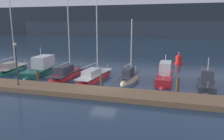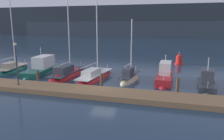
{
  "view_description": "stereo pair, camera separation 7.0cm",
  "coord_description": "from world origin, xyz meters",
  "px_view_note": "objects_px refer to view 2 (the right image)",
  "views": [
    {
      "loc": [
        6.37,
        -19.86,
        6.26
      ],
      "look_at": [
        0.0,
        3.26,
        1.2
      ],
      "focal_mm": 35.0,
      "sensor_mm": 36.0,
      "label": 1
    },
    {
      "loc": [
        6.43,
        -19.84,
        6.26
      ],
      "look_at": [
        0.0,
        3.26,
        1.2
      ],
      "focal_mm": 35.0,
      "sensor_mm": 36.0,
      "label": 2
    }
  ],
  "objects_px": {
    "sailboat_berth_5": "(130,79)",
    "motorboat_berth_7": "(207,84)",
    "channel_buoy": "(179,60)",
    "dock_lamppost": "(16,57)",
    "motorboat_berth_6": "(165,79)",
    "sailboat_berth_4": "(95,78)",
    "sailboat_berth_1": "(13,70)",
    "motorboat_berth_2": "(42,70)",
    "sailboat_berth_3": "(68,75)"
  },
  "relations": [
    {
      "from": "sailboat_berth_4",
      "to": "dock_lamppost",
      "type": "distance_m",
      "value": 8.78
    },
    {
      "from": "sailboat_berth_1",
      "to": "motorboat_berth_6",
      "type": "xyz_separation_m",
      "value": [
        20.05,
        -0.37,
        0.24
      ]
    },
    {
      "from": "channel_buoy",
      "to": "sailboat_berth_5",
      "type": "bearing_deg",
      "value": -114.52
    },
    {
      "from": "sailboat_berth_1",
      "to": "motorboat_berth_2",
      "type": "bearing_deg",
      "value": 1.6
    },
    {
      "from": "sailboat_berth_4",
      "to": "sailboat_berth_1",
      "type": "bearing_deg",
      "value": 174.64
    },
    {
      "from": "motorboat_berth_6",
      "to": "sailboat_berth_4",
      "type": "bearing_deg",
      "value": -174.37
    },
    {
      "from": "motorboat_berth_6",
      "to": "dock_lamppost",
      "type": "relative_size",
      "value": 1.44
    },
    {
      "from": "sailboat_berth_3",
      "to": "dock_lamppost",
      "type": "distance_m",
      "value": 7.16
    },
    {
      "from": "motorboat_berth_2",
      "to": "sailboat_berth_1",
      "type": "bearing_deg",
      "value": -178.4
    },
    {
      "from": "sailboat_berth_3",
      "to": "motorboat_berth_7",
      "type": "distance_m",
      "value": 15.68
    },
    {
      "from": "sailboat_berth_5",
      "to": "motorboat_berth_7",
      "type": "distance_m",
      "value": 8.02
    },
    {
      "from": "motorboat_berth_7",
      "to": "sailboat_berth_3",
      "type": "bearing_deg",
      "value": 177.52
    },
    {
      "from": "motorboat_berth_7",
      "to": "motorboat_berth_2",
      "type": "bearing_deg",
      "value": 175.34
    },
    {
      "from": "sailboat_berth_5",
      "to": "dock_lamppost",
      "type": "relative_size",
      "value": 1.86
    },
    {
      "from": "channel_buoy",
      "to": "dock_lamppost",
      "type": "height_order",
      "value": "dock_lamppost"
    },
    {
      "from": "sailboat_berth_5",
      "to": "motorboat_berth_6",
      "type": "bearing_deg",
      "value": 5.64
    },
    {
      "from": "sailboat_berth_1",
      "to": "sailboat_berth_5",
      "type": "distance_m",
      "value": 16.22
    },
    {
      "from": "sailboat_berth_1",
      "to": "dock_lamppost",
      "type": "relative_size",
      "value": 2.61
    },
    {
      "from": "motorboat_berth_2",
      "to": "sailboat_berth_5",
      "type": "xyz_separation_m",
      "value": [
        11.86,
        -0.87,
        -0.23
      ]
    },
    {
      "from": "sailboat_berth_3",
      "to": "dock_lamppost",
      "type": "height_order",
      "value": "sailboat_berth_3"
    },
    {
      "from": "motorboat_berth_7",
      "to": "channel_buoy",
      "type": "distance_m",
      "value": 13.18
    },
    {
      "from": "motorboat_berth_2",
      "to": "sailboat_berth_4",
      "type": "distance_m",
      "value": 7.94
    },
    {
      "from": "motorboat_berth_7",
      "to": "dock_lamppost",
      "type": "bearing_deg",
      "value": -163.13
    },
    {
      "from": "sailboat_berth_1",
      "to": "motorboat_berth_6",
      "type": "bearing_deg",
      "value": -1.05
    },
    {
      "from": "dock_lamppost",
      "to": "sailboat_berth_1",
      "type": "bearing_deg",
      "value": 132.33
    },
    {
      "from": "sailboat_berth_4",
      "to": "channel_buoy",
      "type": "bearing_deg",
      "value": 52.71
    },
    {
      "from": "sailboat_berth_5",
      "to": "channel_buoy",
      "type": "distance_m",
      "value": 13.42
    },
    {
      "from": "sailboat_berth_5",
      "to": "motorboat_berth_2",
      "type": "bearing_deg",
      "value": 175.81
    },
    {
      "from": "sailboat_berth_4",
      "to": "motorboat_berth_6",
      "type": "xyz_separation_m",
      "value": [
        7.87,
        0.77,
        0.25
      ]
    },
    {
      "from": "sailboat_berth_1",
      "to": "sailboat_berth_3",
      "type": "xyz_separation_m",
      "value": [
        8.52,
        -0.82,
        -0.01
      ]
    },
    {
      "from": "motorboat_berth_2",
      "to": "sailboat_berth_5",
      "type": "height_order",
      "value": "sailboat_berth_5"
    },
    {
      "from": "sailboat_berth_5",
      "to": "motorboat_berth_6",
      "type": "relative_size",
      "value": 1.29
    },
    {
      "from": "motorboat_berth_2",
      "to": "motorboat_berth_7",
      "type": "distance_m",
      "value": 19.9
    },
    {
      "from": "motorboat_berth_7",
      "to": "dock_lamppost",
      "type": "height_order",
      "value": "dock_lamppost"
    },
    {
      "from": "sailboat_berth_4",
      "to": "channel_buoy",
      "type": "xyz_separation_m",
      "value": [
        9.59,
        12.59,
        0.57
      ]
    },
    {
      "from": "sailboat_berth_4",
      "to": "sailboat_berth_5",
      "type": "xyz_separation_m",
      "value": [
        4.03,
        0.4,
        -0.0
      ]
    },
    {
      "from": "sailboat_berth_1",
      "to": "motorboat_berth_6",
      "type": "height_order",
      "value": "sailboat_berth_1"
    },
    {
      "from": "motorboat_berth_2",
      "to": "motorboat_berth_7",
      "type": "relative_size",
      "value": 1.51
    },
    {
      "from": "motorboat_berth_2",
      "to": "dock_lamppost",
      "type": "xyz_separation_m",
      "value": [
        1.95,
        -7.04,
        2.8
      ]
    },
    {
      "from": "motorboat_berth_2",
      "to": "sailboat_berth_3",
      "type": "distance_m",
      "value": 4.28
    },
    {
      "from": "sailboat_berth_5",
      "to": "sailboat_berth_4",
      "type": "bearing_deg",
      "value": -174.39
    },
    {
      "from": "channel_buoy",
      "to": "motorboat_berth_7",
      "type": "bearing_deg",
      "value": -79.43
    },
    {
      "from": "sailboat_berth_1",
      "to": "channel_buoy",
      "type": "distance_m",
      "value": 24.61
    },
    {
      "from": "sailboat_berth_5",
      "to": "sailboat_berth_3",
      "type": "bearing_deg",
      "value": -179.48
    },
    {
      "from": "sailboat_berth_4",
      "to": "dock_lamppost",
      "type": "relative_size",
      "value": 3.06
    },
    {
      "from": "motorboat_berth_7",
      "to": "sailboat_berth_1",
      "type": "bearing_deg",
      "value": 176.46
    },
    {
      "from": "sailboat_berth_1",
      "to": "sailboat_berth_5",
      "type": "bearing_deg",
      "value": -2.64
    },
    {
      "from": "motorboat_berth_2",
      "to": "channel_buoy",
      "type": "distance_m",
      "value": 20.79
    },
    {
      "from": "sailboat_berth_4",
      "to": "motorboat_berth_7",
      "type": "distance_m",
      "value": 12.01
    },
    {
      "from": "dock_lamppost",
      "to": "sailboat_berth_4",
      "type": "bearing_deg",
      "value": 44.49
    }
  ]
}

